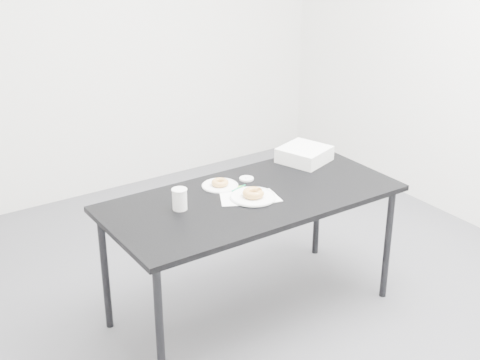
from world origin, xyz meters
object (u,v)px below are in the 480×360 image
pen (239,188)px  donut_far (220,183)px  scorecard (238,196)px  plate_near (253,197)px  coffee_cup (180,199)px  table (252,205)px  bakery_box (304,154)px  donut_near (253,193)px  plate_far (220,186)px

pen → donut_far: size_ratio=1.15×
scorecard → donut_far: donut_far is taller
donut_far → plate_near: bearing=-74.6°
scorecard → plate_near: size_ratio=0.95×
pen → donut_far: donut_far is taller
coffee_cup → table: bearing=-9.8°
table → coffee_cup: size_ratio=14.12×
scorecard → donut_far: (-0.01, 0.17, 0.02)m
pen → donut_far: 0.12m
bakery_box → scorecard: bearing=179.4°
plate_near → donut_near: donut_near is taller
donut_far → plate_far: bearing=0.0°
scorecard → pen: 0.10m
table → coffee_cup: bearing=170.0°
table → bakery_box: bearing=23.3°
pen → donut_near: donut_near is taller
plate_far → coffee_cup: 0.37m
bakery_box → table: bearing=-175.2°
pen → bakery_box: bakery_box is taller
pen → plate_near: same height
scorecard → coffee_cup: size_ratio=2.07×
pen → plate_far: size_ratio=0.54×
donut_near → coffee_cup: (-0.40, 0.10, 0.03)m
pen → table: bearing=-99.4°
plate_near → donut_far: (-0.07, 0.24, 0.02)m
coffee_cup → bakery_box: (0.98, 0.17, -0.01)m
donut_far → coffee_cup: bearing=-157.7°
donut_near → plate_near: bearing=0.0°
plate_far → plate_near: bearing=-74.6°
table → pen: 0.13m
plate_near → bakery_box: bearing=25.5°
donut_far → coffee_cup: 0.37m
plate_near → donut_far: bearing=105.4°
table → coffee_cup: coffee_cup is taller
plate_far → donut_far: 0.02m
table → pen: (-0.01, 0.12, 0.06)m
coffee_cup → pen: bearing=6.4°
table → scorecard: (-0.07, 0.04, 0.06)m
table → pen: size_ratio=14.69×
donut_far → coffee_cup: size_ratio=0.83×
coffee_cup → bakery_box: coffee_cup is taller
plate_near → coffee_cup: 0.42m
pen → donut_near: size_ratio=0.94×
plate_near → bakery_box: bakery_box is taller
donut_near → plate_far: bearing=105.4°
plate_near → donut_near: size_ratio=2.13×
plate_far → scorecard: bearing=-88.1°
donut_far → bakery_box: bearing=3.1°
donut_near → coffee_cup: coffee_cup is taller
donut_far → pen: bearing=-55.1°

